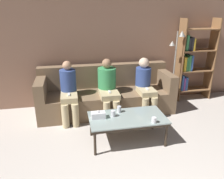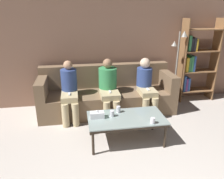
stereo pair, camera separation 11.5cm
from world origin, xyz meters
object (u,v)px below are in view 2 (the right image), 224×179
(bookshelf, at_px, (194,62))
(seated_person_mid_left, at_px, (109,86))
(cup_far_center, at_px, (118,109))
(couch, at_px, (107,95))
(coffee_table, at_px, (126,119))
(seated_person_left_end, at_px, (69,90))
(seated_person_mid_right, at_px, (146,85))
(tissue_box, at_px, (97,115))
(standing_lamp, at_px, (178,61))
(cup_near_right, at_px, (153,121))
(cup_near_left, at_px, (112,114))

(bookshelf, relative_size, seated_person_mid_left, 1.63)
(seated_person_mid_left, bearing_deg, cup_far_center, -86.85)
(couch, height_order, coffee_table, couch)
(seated_person_left_end, bearing_deg, seated_person_mid_right, 0.07)
(bookshelf, bearing_deg, tissue_box, -149.00)
(couch, relative_size, coffee_table, 2.25)
(couch, bearing_deg, bookshelf, 7.43)
(couch, relative_size, seated_person_mid_right, 2.42)
(bookshelf, distance_m, seated_person_mid_right, 1.40)
(seated_person_mid_left, bearing_deg, seated_person_left_end, -178.93)
(standing_lamp, bearing_deg, coffee_table, -137.17)
(cup_near_right, bearing_deg, bookshelf, 47.99)
(cup_far_center, xyz_separation_m, standing_lamp, (1.52, 1.13, 0.50))
(couch, bearing_deg, seated_person_mid_left, -90.00)
(couch, distance_m, cup_near_left, 1.15)
(seated_person_mid_right, bearing_deg, seated_person_mid_left, 179.07)
(tissue_box, xyz_separation_m, seated_person_mid_left, (0.32, 0.93, 0.13))
(cup_far_center, bearing_deg, cup_near_right, -46.12)
(couch, height_order, cup_near_right, couch)
(seated_person_mid_left, bearing_deg, tissue_box, -109.22)
(cup_near_left, relative_size, seated_person_mid_left, 0.09)
(couch, height_order, seated_person_mid_left, seated_person_mid_left)
(seated_person_mid_right, bearing_deg, cup_far_center, -132.58)
(cup_far_center, distance_m, seated_person_mid_right, 1.06)
(couch, height_order, cup_near_left, couch)
(cup_far_center, bearing_deg, bookshelf, 32.69)
(couch, xyz_separation_m, seated_person_left_end, (-0.76, -0.23, 0.26))
(coffee_table, distance_m, standing_lamp, 2.03)
(coffee_table, bearing_deg, bookshelf, 37.75)
(standing_lamp, bearing_deg, cup_near_right, -124.51)
(couch, relative_size, seated_person_mid_left, 2.39)
(coffee_table, xyz_separation_m, cup_near_right, (0.34, -0.26, 0.09))
(cup_near_left, relative_size, tissue_box, 0.45)
(seated_person_left_end, bearing_deg, cup_far_center, -44.06)
(bookshelf, bearing_deg, seated_person_left_end, -169.83)
(tissue_box, distance_m, bookshelf, 2.77)
(cup_near_left, height_order, seated_person_left_end, seated_person_left_end)
(bookshelf, xyz_separation_m, standing_lamp, (-0.46, -0.14, 0.07))
(coffee_table, height_order, cup_near_right, cup_near_right)
(couch, height_order, seated_person_mid_right, seated_person_mid_right)
(couch, relative_size, cup_far_center, 25.77)
(seated_person_left_end, height_order, seated_person_mid_left, seated_person_mid_left)
(cup_near_right, bearing_deg, tissue_box, 158.75)
(standing_lamp, bearing_deg, cup_near_left, -142.59)
(cup_far_center, relative_size, standing_lamp, 0.07)
(tissue_box, xyz_separation_m, bookshelf, (2.35, 1.41, 0.43))
(tissue_box, relative_size, seated_person_left_end, 0.19)
(couch, distance_m, seated_person_left_end, 0.83)
(cup_far_center, xyz_separation_m, tissue_box, (-0.37, -0.14, -0.00))
(cup_far_center, height_order, seated_person_mid_right, seated_person_mid_right)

